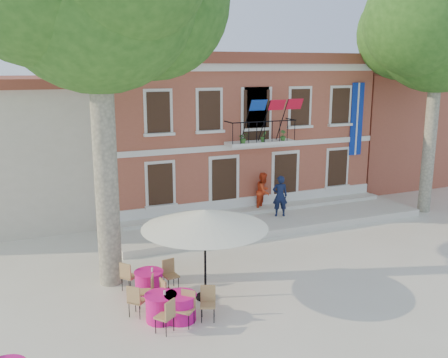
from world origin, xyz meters
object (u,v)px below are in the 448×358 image
cafe_table_1 (181,306)px  cafe_table_3 (149,282)px  plane_tree_east (440,28)px  pedestrian_navy (280,196)px  patio_umbrella (205,219)px  cafe_table_0 (161,306)px  pedestrian_orange (264,191)px

cafe_table_1 → cafe_table_3: same height
plane_tree_east → cafe_table_1: 17.35m
pedestrian_navy → patio_umbrella: bearing=63.7°
pedestrian_navy → cafe_table_3: (-7.31, -4.88, -0.80)m
pedestrian_navy → cafe_table_3: bearing=52.7°
cafe_table_0 → cafe_table_1: (0.50, -0.20, 0.01)m
pedestrian_navy → cafe_table_3: 8.82m
pedestrian_navy → pedestrian_orange: pedestrian_navy is taller
pedestrian_orange → cafe_table_0: (-7.19, -7.71, -0.77)m
plane_tree_east → pedestrian_orange: bearing=163.0°
cafe_table_0 → patio_umbrella: bearing=26.3°
patio_umbrella → cafe_table_0: patio_umbrella is taller
plane_tree_east → cafe_table_0: (-14.78, -5.40, -8.14)m
plane_tree_east → cafe_table_1: size_ratio=6.23×
plane_tree_east → pedestrian_navy: size_ratio=6.22×
plane_tree_east → cafe_table_3: (-14.67, -3.72, -8.13)m
cafe_table_0 → pedestrian_orange: bearing=47.0°
pedestrian_orange → cafe_table_1: (-6.68, -7.91, -0.76)m
cafe_table_3 → pedestrian_navy: bearing=33.7°
plane_tree_east → pedestrian_orange: plane_tree_east is taller
cafe_table_0 → cafe_table_3: (0.10, 1.67, 0.01)m
pedestrian_navy → cafe_table_1: bearing=63.3°
pedestrian_navy → cafe_table_1: size_ratio=1.00×
cafe_table_1 → pedestrian_navy: bearing=44.4°
patio_umbrella → cafe_table_1: (-1.12, -1.00, -2.08)m
cafe_table_3 → pedestrian_orange: bearing=40.4°
patio_umbrella → pedestrian_orange: 8.97m
pedestrian_orange → cafe_table_0: bearing=-171.8°
patio_umbrella → cafe_table_1: bearing=-138.2°
patio_umbrella → cafe_table_1: patio_umbrella is taller
pedestrian_navy → cafe_table_3: size_ratio=1.00×
pedestrian_orange → cafe_table_1: bearing=-169.0°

